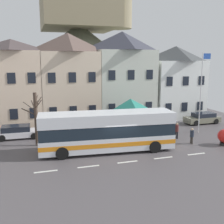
{
  "coord_description": "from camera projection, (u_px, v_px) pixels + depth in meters",
  "views": [
    {
      "loc": [
        -6.75,
        -20.14,
        7.59
      ],
      "look_at": [
        0.57,
        3.76,
        2.72
      ],
      "focal_mm": 43.29,
      "sensor_mm": 36.0,
      "label": 1
    }
  ],
  "objects": [
    {
      "name": "ground_plane",
      "position": [
        119.0,
        153.0,
        22.3
      ],
      "size": [
        40.0,
        60.0,
        0.07
      ],
      "color": "#514B4E"
    },
    {
      "name": "townhouse_01",
      "position": [
        13.0,
        84.0,
        29.91
      ],
      "size": [
        5.91,
        5.46,
        9.76
      ],
      "color": "beige",
      "rests_on": "ground_plane"
    },
    {
      "name": "townhouse_02",
      "position": [
        69.0,
        80.0,
        31.56
      ],
      "size": [
        6.51,
        5.37,
        10.57
      ],
      "color": "beige",
      "rests_on": "ground_plane"
    },
    {
      "name": "townhouse_03",
      "position": [
        122.0,
        77.0,
        33.95
      ],
      "size": [
        6.93,
        6.39,
        10.96
      ],
      "color": "beige",
      "rests_on": "ground_plane"
    },
    {
      "name": "townhouse_04",
      "position": [
        175.0,
        82.0,
        35.69
      ],
      "size": [
        6.69,
        5.36,
        9.29
      ],
      "color": "white",
      "rests_on": "ground_plane"
    },
    {
      "name": "hilltop_castle",
      "position": [
        80.0,
        59.0,
        49.8
      ],
      "size": [
        37.07,
        37.07,
        21.0
      ],
      "color": "#646955",
      "rests_on": "ground_plane"
    },
    {
      "name": "transit_bus",
      "position": [
        107.0,
        132.0,
        22.47
      ],
      "size": [
        11.33,
        3.56,
        3.31
      ],
      "rotation": [
        0.0,
        0.0,
        -0.09
      ],
      "color": "silver",
      "rests_on": "ground_plane"
    },
    {
      "name": "bus_shelter",
      "position": [
        131.0,
        106.0,
        26.87
      ],
      "size": [
        3.6,
        3.6,
        3.77
      ],
      "color": "#473D33",
      "rests_on": "ground_plane"
    },
    {
      "name": "parked_car_00",
      "position": [
        130.0,
        123.0,
        29.99
      ],
      "size": [
        4.45,
        1.96,
        1.41
      ],
      "rotation": [
        0.0,
        0.0,
        -0.0
      ],
      "color": "silver",
      "rests_on": "ground_plane"
    },
    {
      "name": "parked_car_02",
      "position": [
        18.0,
        132.0,
        26.42
      ],
      "size": [
        4.46,
        2.04,
        1.26
      ],
      "rotation": [
        0.0,
        0.0,
        -0.03
      ],
      "color": "silver",
      "rests_on": "ground_plane"
    },
    {
      "name": "parked_car_03",
      "position": [
        202.0,
        118.0,
        32.53
      ],
      "size": [
        4.23,
        1.93,
        1.29
      ],
      "rotation": [
        0.0,
        0.0,
        3.16
      ],
      "color": "slate",
      "rests_on": "ground_plane"
    },
    {
      "name": "pedestrian_00",
      "position": [
        192.0,
        135.0,
        24.55
      ],
      "size": [
        0.35,
        0.35,
        1.48
      ],
      "color": "#38332D",
      "rests_on": "ground_plane"
    },
    {
      "name": "pedestrian_01",
      "position": [
        167.0,
        131.0,
        25.41
      ],
      "size": [
        0.33,
        0.33,
        1.72
      ],
      "color": "#38332D",
      "rests_on": "ground_plane"
    },
    {
      "name": "pedestrian_02",
      "position": [
        177.0,
        129.0,
        26.21
      ],
      "size": [
        0.35,
        0.35,
        1.57
      ],
      "color": "black",
      "rests_on": "ground_plane"
    },
    {
      "name": "public_bench",
      "position": [
        133.0,
        125.0,
        30.04
      ],
      "size": [
        1.62,
        0.48,
        0.87
      ],
      "color": "#33473D",
      "rests_on": "ground_plane"
    },
    {
      "name": "flagpole",
      "position": [
        202.0,
        88.0,
        27.64
      ],
      "size": [
        0.95,
        0.1,
        8.26
      ],
      "color": "silver",
      "rests_on": "ground_plane"
    },
    {
      "name": "bare_tree_02",
      "position": [
        36.0,
        118.0,
        23.79
      ],
      "size": [
        1.78,
        2.0,
        4.77
      ],
      "color": "#47382D",
      "rests_on": "ground_plane"
    }
  ]
}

